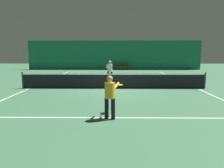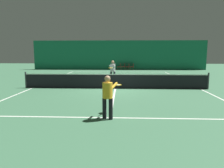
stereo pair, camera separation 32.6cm
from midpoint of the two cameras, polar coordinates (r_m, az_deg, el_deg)
The scene contains 15 objects.
ground_plane at distance 14.29m, azimuth 1.52°, elevation -1.18°, with size 60.00×60.00×0.00m, color #386647.
backdrop_curtain at distance 29.34m, azimuth 2.13°, elevation 7.55°, with size 23.00×0.12×3.86m.
court_line_baseline_far at distance 26.10m, azimuth 2.04°, elevation 3.20°, with size 11.00×0.10×0.00m.
court_line_service_far at distance 20.63m, azimuth 1.87°, elevation 1.80°, with size 8.25×0.10×0.00m.
court_line_service_near at distance 8.05m, azimuth 0.60°, elevation -8.80°, with size 8.25×0.10×0.00m.
court_line_sideline_left at distance 15.41m, azimuth -19.39°, elevation -0.95°, with size 0.10×23.80×0.00m.
court_line_sideline_right at distance 15.21m, azimuth 22.71°, elevation -1.24°, with size 0.10×23.80×0.00m.
court_line_centre at distance 14.29m, azimuth 1.52°, elevation -1.17°, with size 0.10×12.80×0.00m.
tennis_net at distance 14.21m, azimuth 1.53°, elevation 0.85°, with size 12.00×0.10×1.07m.
player_near at distance 7.74m, azimuth 0.16°, elevation -2.56°, with size 0.76×1.34×1.57m.
player_far at distance 17.17m, azimuth 0.73°, elevation 3.78°, with size 0.52×1.40×1.70m.
courtside_chair_0 at distance 28.84m, azimuth 2.27°, elevation 4.66°, with size 0.44×0.44×0.84m.
courtside_chair_1 at distance 28.85m, azimuth 3.41°, elevation 4.65°, with size 0.44×0.44×0.84m.
courtside_chair_2 at distance 28.86m, azimuth 4.54°, elevation 4.64°, with size 0.44×0.44×0.84m.
courtside_chair_3 at distance 28.88m, azimuth 5.68°, elevation 4.63°, with size 0.44×0.44×0.84m.
Camera 2 is at (0.44, -14.08, 2.39)m, focal length 35.00 mm.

